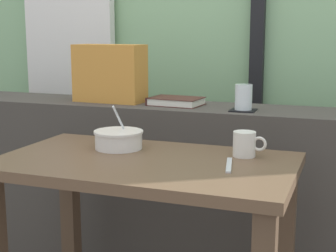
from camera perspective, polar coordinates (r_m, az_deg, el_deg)
name	(u,v)px	position (r m, az deg, el deg)	size (l,w,h in m)	color
curtain_left_panel	(69,10)	(3.05, -11.18, 12.77)	(0.56, 0.06, 2.50)	white
dark_console_ledge	(182,194)	(2.30, 1.55, -7.67)	(2.80, 0.34, 0.81)	#423D38
breakfast_table	(146,199)	(1.70, -2.55, -8.24)	(0.97, 0.57, 0.71)	brown
coaster_square	(243,110)	(2.07, 8.49, 1.77)	(0.10, 0.10, 0.01)	black
juice_glass	(243,98)	(2.06, 8.52, 3.11)	(0.07, 0.07, 0.10)	white
closed_book	(176,101)	(2.21, 0.88, 2.82)	(0.24, 0.18, 0.03)	#47231E
throw_pillow	(110,73)	(2.32, -6.59, 5.94)	(0.32, 0.14, 0.26)	#D18938
soup_bowl	(119,139)	(1.82, -5.60, -1.52)	(0.18, 0.18, 0.16)	silver
fork_utensil	(229,165)	(1.59, 6.91, -4.40)	(0.02, 0.17, 0.01)	silver
ceramic_mug	(245,144)	(1.71, 8.69, -2.03)	(0.11, 0.08, 0.08)	silver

